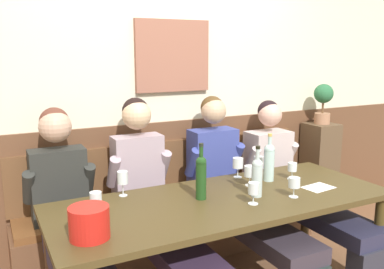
{
  "coord_description": "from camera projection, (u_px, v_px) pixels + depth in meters",
  "views": [
    {
      "loc": [
        -1.34,
        -2.08,
        1.67
      ],
      "look_at": [
        -0.06,
        0.43,
        1.1
      ],
      "focal_mm": 38.63,
      "sensor_mm": 36.0,
      "label": 1
    }
  ],
  "objects": [
    {
      "name": "corner_pedestal",
      "position": [
        319.0,
        172.0,
        4.1
      ],
      "size": [
        0.28,
        0.28,
        0.98
      ],
      "primitive_type": "cube",
      "color": "brown",
      "rests_on": "ground"
    },
    {
      "name": "wood_wainscot_panel",
      "position": [
        166.0,
        185.0,
        3.54
      ],
      "size": [
        6.8,
        0.03,
        1.1
      ],
      "primitive_type": "cube",
      "color": "brown",
      "rests_on": "ground"
    },
    {
      "name": "wine_glass_mid_right",
      "position": [
        292.0,
        168.0,
        3.06
      ],
      "size": [
        0.07,
        0.07,
        0.13
      ],
      "color": "silver",
      "rests_on": "dining_table"
    },
    {
      "name": "wine_glass_right_end",
      "position": [
        96.0,
        199.0,
        2.4
      ],
      "size": [
        0.07,
        0.07,
        0.14
      ],
      "color": "silver",
      "rests_on": "dining_table"
    },
    {
      "name": "wine_bottle_clear_water",
      "position": [
        269.0,
        161.0,
        3.02
      ],
      "size": [
        0.08,
        0.08,
        0.35
      ],
      "color": "#ACCCC9",
      "rests_on": "dining_table"
    },
    {
      "name": "person_left_seat",
      "position": [
        156.0,
        202.0,
        2.85
      ],
      "size": [
        0.48,
        1.33,
        1.34
      ],
      "color": "#262B39",
      "rests_on": "ground"
    },
    {
      "name": "potted_plant",
      "position": [
        323.0,
        100.0,
        3.95
      ],
      "size": [
        0.18,
        0.18,
        0.38
      ],
      "color": "#A57254",
      "rests_on": "corner_pedestal"
    },
    {
      "name": "wine_glass_near_bucket",
      "position": [
        294.0,
        183.0,
        2.68
      ],
      "size": [
        0.08,
        0.08,
        0.13
      ],
      "color": "silver",
      "rests_on": "dining_table"
    },
    {
      "name": "person_right_seat",
      "position": [
        236.0,
        190.0,
        3.15
      ],
      "size": [
        0.49,
        1.33,
        1.32
      ],
      "color": "#25302E",
      "rests_on": "ground"
    },
    {
      "name": "wine_glass_center_front",
      "position": [
        258.0,
        161.0,
        3.19
      ],
      "size": [
        0.07,
        0.07,
        0.14
      ],
      "color": "silver",
      "rests_on": "dining_table"
    },
    {
      "name": "person_center_right_seat",
      "position": [
        294.0,
        181.0,
        3.41
      ],
      "size": [
        0.49,
        1.34,
        1.25
      ],
      "color": "#2A2B38",
      "rests_on": "ground"
    },
    {
      "name": "wine_glass_by_bottle",
      "position": [
        123.0,
        178.0,
        2.7
      ],
      "size": [
        0.07,
        0.07,
        0.17
      ],
      "color": "silver",
      "rests_on": "dining_table"
    },
    {
      "name": "ice_bucket",
      "position": [
        89.0,
        223.0,
        2.09
      ],
      "size": [
        0.21,
        0.21,
        0.17
      ],
      "primitive_type": "cylinder",
      "color": "red",
      "rests_on": "dining_table"
    },
    {
      "name": "dining_table",
      "position": [
        224.0,
        209.0,
        2.69
      ],
      "size": [
        2.24,
        0.87,
        0.74
      ],
      "color": "#46381C",
      "rests_on": "ground"
    },
    {
      "name": "wine_glass_mid_left",
      "position": [
        238.0,
        163.0,
        3.11
      ],
      "size": [
        0.08,
        0.08,
        0.15
      ],
      "color": "silver",
      "rests_on": "dining_table"
    },
    {
      "name": "tasting_sheet_left_guest",
      "position": [
        318.0,
        187.0,
        2.89
      ],
      "size": [
        0.23,
        0.18,
        0.0
      ],
      "primitive_type": "cube",
      "rotation": [
        0.0,
        0.0,
        0.13
      ],
      "color": "white",
      "rests_on": "dining_table"
    },
    {
      "name": "wine_bottle_amber_mid",
      "position": [
        257.0,
        176.0,
        2.69
      ],
      "size": [
        0.07,
        0.07,
        0.34
      ],
      "color": "#B1C5C5",
      "rests_on": "dining_table"
    },
    {
      "name": "wall_bench",
      "position": [
        177.0,
        223.0,
        3.41
      ],
      "size": [
        2.54,
        0.42,
        0.94
      ],
      "color": "brown",
      "rests_on": "ground"
    },
    {
      "name": "wine_glass_left_end",
      "position": [
        254.0,
        189.0,
        2.56
      ],
      "size": [
        0.07,
        0.07,
        0.14
      ],
      "color": "silver",
      "rests_on": "dining_table"
    },
    {
      "name": "wine_bottle_green_tall",
      "position": [
        201.0,
        176.0,
        2.64
      ],
      "size": [
        0.07,
        0.07,
        0.37
      ],
      "color": "#1C4118",
      "rests_on": "dining_table"
    },
    {
      "name": "person_center_left_seat",
      "position": [
        70.0,
        220.0,
        2.59
      ],
      "size": [
        0.48,
        1.34,
        1.3
      ],
      "color": "#2E2A42",
      "rests_on": "ground"
    },
    {
      "name": "room_wall_back",
      "position": [
        163.0,
        84.0,
        3.42
      ],
      "size": [
        6.8,
        0.12,
        2.8
      ],
      "color": "beige",
      "rests_on": "ground"
    },
    {
      "name": "wine_glass_center_rear",
      "position": [
        250.0,
        172.0,
        2.91
      ],
      "size": [
        0.08,
        0.08,
        0.14
      ],
      "color": "silver",
      "rests_on": "dining_table"
    }
  ]
}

